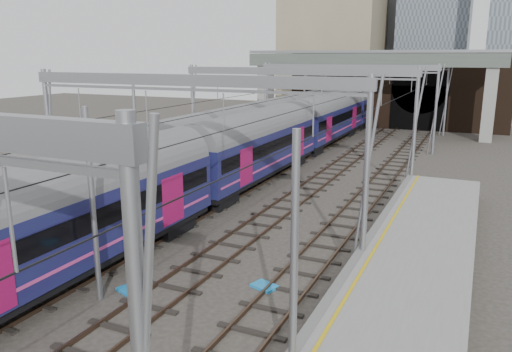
% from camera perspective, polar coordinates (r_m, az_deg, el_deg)
% --- Properties ---
extents(ground, '(160.00, 160.00, 0.00)m').
position_cam_1_polar(ground, '(18.33, -21.67, -15.55)').
color(ground, '#38332D').
rests_on(ground, ground).
extents(tracks, '(14.40, 80.00, 0.22)m').
position_cam_1_polar(tracks, '(29.72, -0.57, -3.27)').
color(tracks, '#4C3828').
rests_on(tracks, ground).
extents(overhead_line, '(16.80, 80.00, 8.00)m').
position_cam_1_polar(overhead_line, '(34.50, 4.05, 10.10)').
color(overhead_line, gray).
rests_on(overhead_line, ground).
extents(retaining_wall, '(28.00, 2.75, 9.00)m').
position_cam_1_polar(retaining_wall, '(63.74, 15.03, 9.24)').
color(retaining_wall, black).
rests_on(retaining_wall, ground).
extents(overbridge, '(28.00, 3.00, 9.25)m').
position_cam_1_polar(overbridge, '(58.05, 12.79, 11.89)').
color(overbridge, gray).
rests_on(overbridge, ground).
extents(train_main, '(3.00, 69.27, 5.09)m').
position_cam_1_polar(train_main, '(42.39, 4.90, 5.35)').
color(train_main, black).
rests_on(train_main, ground).
extents(train_second, '(2.78, 48.15, 4.78)m').
position_cam_1_polar(train_second, '(43.11, -0.53, 5.35)').
color(train_second, black).
rests_on(train_second, ground).
extents(equip_cover_b, '(1.01, 0.86, 0.10)m').
position_cam_1_polar(equip_cover_b, '(19.84, -14.37, -12.50)').
color(equip_cover_b, '#1C87D4').
rests_on(equip_cover_b, ground).
extents(equip_cover_c, '(1.11, 0.93, 0.11)m').
position_cam_1_polar(equip_cover_c, '(19.53, 0.97, -12.47)').
color(equip_cover_c, '#1C87D4').
rests_on(equip_cover_c, ground).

